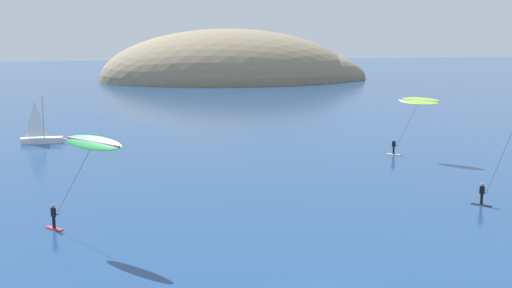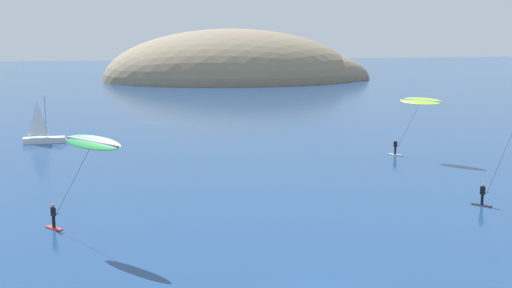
# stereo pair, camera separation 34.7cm
# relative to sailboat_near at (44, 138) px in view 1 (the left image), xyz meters

# --- Properties ---
(headland_island) EXTENTS (76.11, 52.33, 28.92)m
(headland_island) POSITION_rel_sailboat_near_xyz_m (45.42, 99.54, -0.64)
(headland_island) COLOR #84755B
(headland_island) RESTS_ON ground
(sailboat_near) EXTENTS (5.88, 1.42, 5.70)m
(sailboat_near) POSITION_rel_sailboat_near_xyz_m (0.00, 0.00, 0.00)
(sailboat_near) COLOR white
(sailboat_near) RESTS_ON ground
(kitesurfer_lime) EXTENTS (4.18, 5.50, 6.45)m
(kitesurfer_lime) POSITION_rel_sailboat_near_xyz_m (38.77, -19.28, 5.02)
(kitesurfer_lime) COLOR silver
(kitesurfer_lime) RESTS_ON ground
(kitesurfer_green) EXTENTS (5.47, 7.15, 6.84)m
(kitesurfer_green) POSITION_rel_sailboat_near_xyz_m (5.73, -39.82, 5.28)
(kitesurfer_green) COLOR red
(kitesurfer_green) RESTS_ON ground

